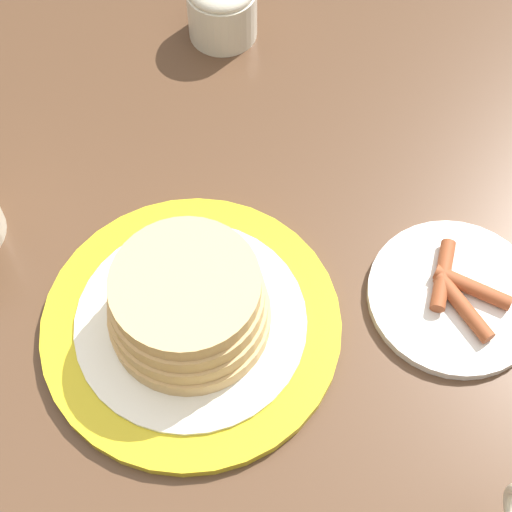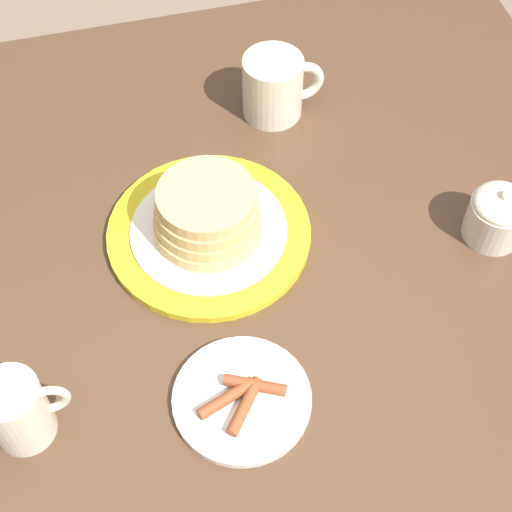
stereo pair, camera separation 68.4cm
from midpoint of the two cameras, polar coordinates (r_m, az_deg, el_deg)
name	(u,v)px [view 2 (the right image)]	position (r m, az deg, el deg)	size (l,w,h in m)	color
ground_plane	(239,438)	(1.54, 5.81, -21.22)	(8.00, 8.00, 0.00)	#7A6651
dining_table	(231,278)	(0.96, 8.88, -12.11)	(1.11, 0.91, 0.74)	#4C3321
pancake_plate	(208,221)	(0.80, 8.66, -8.90)	(0.27, 0.27, 0.09)	gold
side_plate_bacon	(242,399)	(0.76, 14.00, -25.99)	(0.16, 0.16, 0.02)	silver
coffee_mug	(275,86)	(0.93, 13.00, 4.88)	(0.12, 0.09, 0.10)	beige
creamer_pitcher	(16,410)	(0.70, -7.26, -28.65)	(0.11, 0.07, 0.10)	beige
sugar_bowl	(498,215)	(0.93, 32.44, -7.13)	(0.08, 0.08, 0.09)	beige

